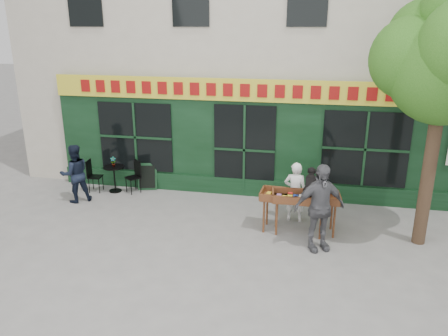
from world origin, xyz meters
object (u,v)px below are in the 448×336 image
at_px(book_cart_center, 294,199).
at_px(woman, 295,192).
at_px(dog, 310,182).
at_px(man_left, 75,174).
at_px(bistro_table, 114,174).
at_px(book_cart_right, 306,200).
at_px(man_right, 319,208).

height_order(book_cart_center, woman, woman).
relative_size(dog, man_left, 0.37).
bearing_deg(bistro_table, dog, -16.32).
height_order(woman, man_left, man_left).
height_order(woman, book_cart_right, woman).
relative_size(book_cart_center, bistro_table, 2.02).
height_order(book_cart_center, man_right, man_right).
bearing_deg(man_left, book_cart_right, 132.90).
distance_m(book_cart_right, bistro_table, 5.71).
relative_size(book_cart_right, man_left, 0.96).
bearing_deg(man_right, bistro_table, 132.80).
xyz_separation_m(book_cart_center, man_left, (-5.93, 0.68, -0.02)).
distance_m(woman, book_cart_right, 0.67).
distance_m(woman, man_left, 5.93).
xyz_separation_m(dog, man_left, (-6.28, 0.73, -0.49)).
relative_size(book_cart_center, man_left, 0.95).
xyz_separation_m(man_right, bistro_table, (-5.79, 2.30, -0.42)).
xyz_separation_m(book_cart_right, man_right, (0.30, -0.75, 0.14)).
bearing_deg(man_right, book_cart_right, 86.25).
bearing_deg(book_cart_center, dog, -4.43).
height_order(book_cart_right, man_right, man_right).
distance_m(man_right, man_left, 6.64).
relative_size(book_cart_right, bistro_table, 2.04).
relative_size(woman, man_left, 0.94).
bearing_deg(man_right, book_cart_center, 102.76).
bearing_deg(bistro_table, man_right, -21.65).
bearing_deg(bistro_table, book_cart_center, -16.85).
bearing_deg(book_cart_right, book_cart_center, -178.34).
distance_m(dog, man_left, 6.34).
relative_size(dog, bistro_table, 0.79).
relative_size(dog, book_cart_right, 0.39).
bearing_deg(book_cart_right, bistro_table, 158.70).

